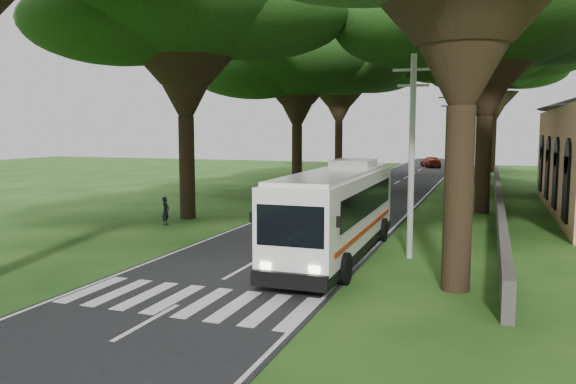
% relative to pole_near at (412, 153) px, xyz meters
% --- Properties ---
extents(ground, '(140.00, 140.00, 0.00)m').
position_rel_pole_near_xyz_m(ground, '(-5.50, -6.00, -4.18)').
color(ground, '#174112').
rests_on(ground, ground).
extents(road, '(8.00, 120.00, 0.04)m').
position_rel_pole_near_xyz_m(road, '(-5.50, 19.00, -4.17)').
color(road, black).
rests_on(road, ground).
extents(crosswalk, '(8.00, 3.00, 0.01)m').
position_rel_pole_near_xyz_m(crosswalk, '(-5.50, -8.00, -4.18)').
color(crosswalk, silver).
rests_on(crosswalk, ground).
extents(property_wall, '(0.35, 50.00, 1.20)m').
position_rel_pole_near_xyz_m(property_wall, '(3.50, 18.00, -3.58)').
color(property_wall, '#383533').
rests_on(property_wall, ground).
extents(pole_near, '(1.60, 0.24, 8.00)m').
position_rel_pole_near_xyz_m(pole_near, '(0.00, 0.00, 0.00)').
color(pole_near, gray).
rests_on(pole_near, ground).
extents(pole_mid, '(1.60, 0.24, 8.00)m').
position_rel_pole_near_xyz_m(pole_mid, '(0.00, 20.00, 0.00)').
color(pole_mid, gray).
rests_on(pole_mid, ground).
extents(pole_far, '(1.60, 0.24, 8.00)m').
position_rel_pole_near_xyz_m(pole_far, '(0.00, 40.00, 0.00)').
color(pole_far, gray).
rests_on(pole_far, ground).
extents(tree_l_mida, '(14.90, 14.90, 15.15)m').
position_rel_pole_near_xyz_m(tree_l_mida, '(-13.50, 6.00, 7.69)').
color(tree_l_mida, black).
rests_on(tree_l_mida, ground).
extents(tree_l_midb, '(15.65, 15.65, 14.46)m').
position_rel_pole_near_xyz_m(tree_l_midb, '(-13.00, 24.00, 6.88)').
color(tree_l_midb, black).
rests_on(tree_l_midb, ground).
extents(tree_l_far, '(15.58, 15.58, 15.68)m').
position_rel_pole_near_xyz_m(tree_l_far, '(-14.00, 42.00, 8.10)').
color(tree_l_far, black).
rests_on(tree_l_far, ground).
extents(tree_r_mida, '(15.98, 15.98, 15.50)m').
position_rel_pole_near_xyz_m(tree_r_mida, '(2.50, 14.00, 7.85)').
color(tree_r_mida, black).
rests_on(tree_r_mida, ground).
extents(tree_r_midb, '(15.78, 15.78, 16.02)m').
position_rel_pole_near_xyz_m(tree_r_midb, '(2.00, 32.00, 8.39)').
color(tree_r_midb, black).
rests_on(tree_r_midb, ground).
extents(tree_r_far, '(13.90, 13.90, 15.67)m').
position_rel_pole_near_xyz_m(tree_r_far, '(3.00, 50.00, 8.37)').
color(tree_r_far, black).
rests_on(tree_r_far, ground).
extents(coach_bus, '(2.93, 11.84, 3.48)m').
position_rel_pole_near_xyz_m(coach_bus, '(-2.80, -0.64, -2.31)').
color(coach_bus, white).
rests_on(coach_bus, ground).
extents(distant_car_a, '(2.06, 4.11, 1.34)m').
position_rel_pole_near_xyz_m(distant_car_a, '(-8.50, 26.20, -3.48)').
color(distant_car_a, '#9C9CA0').
rests_on(distant_car_a, road).
extents(distant_car_c, '(3.49, 5.29, 1.42)m').
position_rel_pole_near_xyz_m(distant_car_c, '(-4.70, 55.82, -3.44)').
color(distant_car_c, maroon).
rests_on(distant_car_c, road).
extents(pedestrian, '(0.44, 0.60, 1.53)m').
position_rel_pole_near_xyz_m(pedestrian, '(-13.38, 3.45, -3.42)').
color(pedestrian, black).
rests_on(pedestrian, ground).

